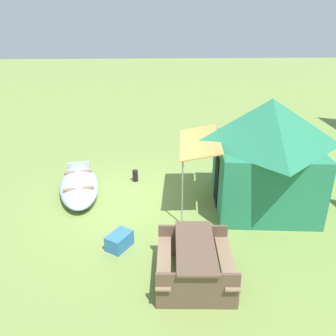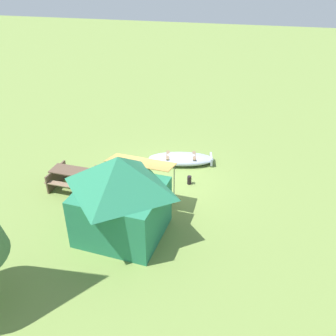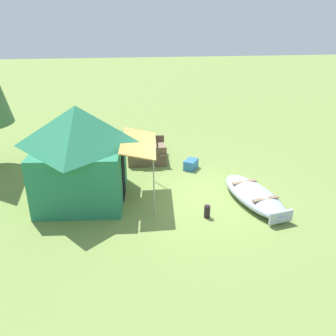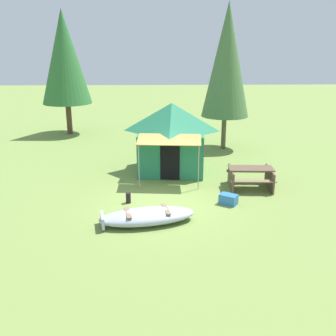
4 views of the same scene
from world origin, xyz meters
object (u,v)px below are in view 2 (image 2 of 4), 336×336
object	(u,v)px
cooler_box	(112,168)
fuel_can	(189,180)
beached_rowboat	(181,159)
canvas_cabin_tent	(121,195)
picnic_table	(72,177)

from	to	relation	value
cooler_box	fuel_can	world-z (taller)	fuel_can
beached_rowboat	cooler_box	world-z (taller)	beached_rowboat
canvas_cabin_tent	fuel_can	xyz separation A→B (m)	(-1.60, -3.46, -1.32)
beached_rowboat	cooler_box	bearing A→B (deg)	27.13
canvas_cabin_tent	picnic_table	world-z (taller)	canvas_cabin_tent
beached_rowboat	fuel_can	world-z (taller)	beached_rowboat
beached_rowboat	canvas_cabin_tent	distance (m)	5.29
canvas_cabin_tent	picnic_table	bearing A→B (deg)	-36.90
canvas_cabin_tent	cooler_box	distance (m)	4.28
beached_rowboat	fuel_can	size ratio (longest dim) A/B	8.52
picnic_table	beached_rowboat	bearing A→B (deg)	-142.49
beached_rowboat	canvas_cabin_tent	bearing A→B (deg)	79.50
beached_rowboat	picnic_table	bearing A→B (deg)	37.51
beached_rowboat	cooler_box	size ratio (longest dim) A/B	5.35
beached_rowboat	cooler_box	distance (m)	3.05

